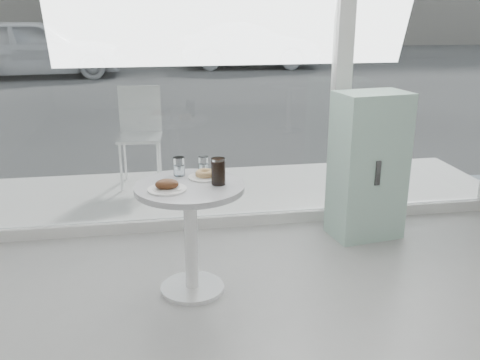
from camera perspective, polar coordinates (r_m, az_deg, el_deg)
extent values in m
cube|color=silver|center=(4.82, -0.24, -4.18)|extent=(5.00, 0.12, 0.10)
cube|color=silver|center=(4.70, 10.92, 13.20)|extent=(0.14, 0.14, 3.00)
cube|color=white|center=(4.42, -10.43, 11.63)|extent=(3.21, 0.02, 2.60)
cube|color=white|center=(5.03, 19.34, 11.68)|extent=(1.41, 0.02, 2.60)
cylinder|color=white|center=(3.79, -5.08, -11.37)|extent=(0.44, 0.44, 0.03)
cylinder|color=white|center=(3.63, -5.23, -6.49)|extent=(0.09, 0.09, 0.70)
cylinder|color=white|center=(3.49, -5.41, -0.81)|extent=(0.72, 0.72, 0.04)
cube|color=white|center=(5.56, -1.58, -1.34)|extent=(5.60, 1.60, 0.05)
cube|color=#323232|center=(17.51, -7.34, 11.82)|extent=(40.00, 24.00, 0.00)
cube|color=#9FCBB6|center=(4.55, 13.50, 1.45)|extent=(0.62, 0.46, 1.23)
cube|color=#333333|center=(4.37, 14.49, 0.72)|extent=(0.04, 0.03, 0.20)
cylinder|color=white|center=(5.61, -12.58, 1.33)|extent=(0.03, 0.03, 0.50)
cylinder|color=white|center=(5.57, -8.72, 1.45)|extent=(0.03, 0.03, 0.50)
cylinder|color=white|center=(5.97, -12.16, 2.37)|extent=(0.03, 0.03, 0.50)
cylinder|color=white|center=(5.93, -8.53, 2.49)|extent=(0.03, 0.03, 0.50)
cube|color=white|center=(5.70, -10.65, 4.45)|extent=(0.48, 0.48, 0.03)
cube|color=white|center=(5.85, -10.63, 7.47)|extent=(0.44, 0.06, 0.50)
imported|color=silver|center=(15.87, -21.14, 13.02)|extent=(4.79, 2.27, 1.58)
imported|color=#A2A5AA|center=(17.11, 1.07, 14.14)|extent=(4.30, 1.82, 1.38)
cylinder|color=white|center=(3.39, -7.78, -0.99)|extent=(0.25, 0.25, 0.01)
cube|color=white|center=(3.38, -7.45, -0.87)|extent=(0.12, 0.11, 0.00)
ellipsoid|color=#351E0E|center=(3.38, -7.81, -0.44)|extent=(0.15, 0.12, 0.06)
ellipsoid|color=#351E0E|center=(3.41, -7.23, -0.39)|extent=(0.08, 0.07, 0.04)
cylinder|color=white|center=(3.61, -3.72, 0.32)|extent=(0.23, 0.23, 0.01)
torus|color=#AC894F|center=(3.60, -3.73, 0.71)|extent=(0.13, 0.13, 0.05)
cylinder|color=white|center=(3.66, -6.51, 1.45)|extent=(0.08, 0.08, 0.13)
cylinder|color=white|center=(3.67, -6.50, 1.05)|extent=(0.07, 0.07, 0.07)
cylinder|color=white|center=(3.71, -3.92, 1.63)|extent=(0.07, 0.07, 0.12)
cylinder|color=white|center=(3.71, -3.92, 1.28)|extent=(0.06, 0.06, 0.06)
cylinder|color=white|center=(3.45, -2.33, 0.91)|extent=(0.09, 0.09, 0.18)
cylinder|color=black|center=(3.45, -2.33, 0.79)|extent=(0.08, 0.08, 0.16)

